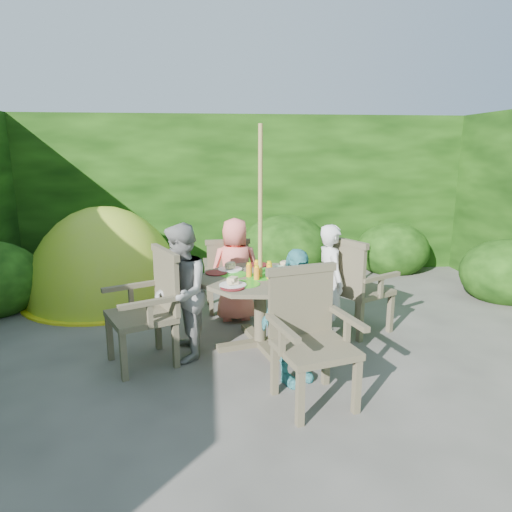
{
  "coord_description": "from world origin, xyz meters",
  "views": [
    {
      "loc": [
        -0.61,
        -3.72,
        1.96
      ],
      "look_at": [
        -0.11,
        1.02,
        0.85
      ],
      "focal_mm": 32.0,
      "sensor_mm": 36.0,
      "label": 1
    }
  ],
  "objects": [
    {
      "name": "ground",
      "position": [
        0.0,
        0.0,
        0.0
      ],
      "size": [
        60.0,
        60.0,
        0.0
      ],
      "primitive_type": "plane",
      "color": "#4A4742",
      "rests_on": "ground"
    },
    {
      "name": "garden_chair_left",
      "position": [
        -1.17,
        0.36,
        0.55
      ],
      "size": [
        0.75,
        0.79,
        1.03
      ],
      "rotation": [
        0.0,
        0.0,
        -1.13
      ],
      "color": "#463F2E",
      "rests_on": "ground"
    },
    {
      "name": "child_left",
      "position": [
        -0.89,
        0.42,
        0.65
      ],
      "size": [
        0.53,
        0.66,
        1.31
      ],
      "primitive_type": "imported",
      "rotation": [
        0.0,
        0.0,
        -1.51
      ],
      "color": "gray",
      "rests_on": "ground"
    },
    {
      "name": "child_front",
      "position": [
        0.09,
        -0.15,
        0.59
      ],
      "size": [
        0.73,
        0.62,
        1.18
      ],
      "primitive_type": "imported",
      "rotation": [
        0.0,
        0.0,
        0.58
      ],
      "color": "#4AA9AE",
      "rests_on": "ground"
    },
    {
      "name": "dome_tent",
      "position": [
        -2.01,
        2.39,
        0.0
      ],
      "size": [
        2.18,
        2.18,
        2.49
      ],
      "rotation": [
        0.0,
        0.0,
        0.02
      ],
      "color": "#A7C626",
      "rests_on": "ground"
    },
    {
      "name": "garden_chair_back",
      "position": [
        -0.4,
        1.68,
        0.48
      ],
      "size": [
        0.57,
        0.52,
        0.9
      ],
      "rotation": [
        0.0,
        0.0,
        3.21
      ],
      "color": "#463F2E",
      "rests_on": "ground"
    },
    {
      "name": "child_right",
      "position": [
        0.66,
        0.82,
        0.61
      ],
      "size": [
        0.35,
        0.48,
        1.21
      ],
      "primitive_type": "imported",
      "rotation": [
        0.0,
        0.0,
        1.71
      ],
      "color": "silver",
      "rests_on": "ground"
    },
    {
      "name": "garden_chair_right",
      "position": [
        0.95,
        0.87,
        0.54
      ],
      "size": [
        0.76,
        0.79,
        1.02
      ],
      "rotation": [
        0.0,
        0.0,
        2.06
      ],
      "color": "#463F2E",
      "rests_on": "ground"
    },
    {
      "name": "hedge_enclosure",
      "position": [
        0.0,
        1.33,
        1.25
      ],
      "size": [
        9.0,
        9.0,
        2.5
      ],
      "color": "black",
      "rests_on": "ground"
    },
    {
      "name": "garden_chair_front",
      "position": [
        0.16,
        -0.43,
        0.55
      ],
      "size": [
        0.73,
        0.68,
        1.02
      ],
      "rotation": [
        0.0,
        0.0,
        0.26
      ],
      "color": "#463F2E",
      "rests_on": "ground"
    },
    {
      "name": "parasol_pole",
      "position": [
        -0.11,
        0.62,
        1.1
      ],
      "size": [
        0.05,
        0.05,
        2.2
      ],
      "primitive_type": "cylinder",
      "rotation": [
        0.0,
        0.0,
        0.25
      ],
      "color": "olive",
      "rests_on": "ground"
    },
    {
      "name": "child_back",
      "position": [
        -0.31,
        1.39,
        0.61
      ],
      "size": [
        0.61,
        0.42,
        1.21
      ],
      "primitive_type": "imported",
      "rotation": [
        0.0,
        0.0,
        3.2
      ],
      "color": "#FF7669",
      "rests_on": "ground"
    },
    {
      "name": "patio_table",
      "position": [
        -0.11,
        0.62,
        0.61
      ],
      "size": [
        1.53,
        1.53,
        0.87
      ],
      "rotation": [
        0.0,
        0.0,
        0.25
      ],
      "color": "#463F2E",
      "rests_on": "ground"
    }
  ]
}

